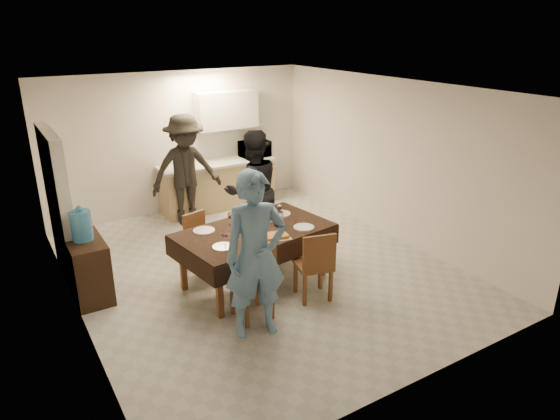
{
  "coord_description": "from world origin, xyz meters",
  "views": [
    {
      "loc": [
        -3.17,
        -5.78,
        3.39
      ],
      "look_at": [
        0.18,
        -0.3,
        0.97
      ],
      "focal_mm": 32.0,
      "sensor_mm": 36.0,
      "label": 1
    }
  ],
  "objects_px": {
    "water_pitcher": "(278,219)",
    "person_far": "(253,191)",
    "dining_table": "(254,232)",
    "microwave": "(255,149)",
    "water_jug": "(81,226)",
    "savoury_tart": "(275,236)",
    "console": "(88,268)",
    "person_kitchen": "(186,170)",
    "wine_bottle": "(249,217)",
    "person_near": "(256,256)"
  },
  "relations": [
    {
      "from": "wine_bottle",
      "to": "person_far",
      "type": "height_order",
      "value": "person_far"
    },
    {
      "from": "savoury_tart",
      "to": "microwave",
      "type": "height_order",
      "value": "microwave"
    },
    {
      "from": "dining_table",
      "to": "wine_bottle",
      "type": "relative_size",
      "value": 6.33
    },
    {
      "from": "wine_bottle",
      "to": "person_far",
      "type": "xyz_separation_m",
      "value": [
        0.6,
        1.0,
        -0.01
      ]
    },
    {
      "from": "water_jug",
      "to": "person_far",
      "type": "relative_size",
      "value": 0.2
    },
    {
      "from": "water_pitcher",
      "to": "dining_table",
      "type": "bearing_deg",
      "value": 171.87
    },
    {
      "from": "water_jug",
      "to": "savoury_tart",
      "type": "bearing_deg",
      "value": -28.91
    },
    {
      "from": "dining_table",
      "to": "person_near",
      "type": "xyz_separation_m",
      "value": [
        -0.55,
        -1.05,
        0.22
      ]
    },
    {
      "from": "dining_table",
      "to": "console",
      "type": "xyz_separation_m",
      "value": [
        -2.03,
        0.8,
        -0.35
      ]
    },
    {
      "from": "dining_table",
      "to": "microwave",
      "type": "bearing_deg",
      "value": 52.83
    },
    {
      "from": "savoury_tart",
      "to": "person_near",
      "type": "relative_size",
      "value": 0.19
    },
    {
      "from": "water_jug",
      "to": "microwave",
      "type": "bearing_deg",
      "value": 30.95
    },
    {
      "from": "microwave",
      "to": "person_kitchen",
      "type": "bearing_deg",
      "value": 15.52
    },
    {
      "from": "dining_table",
      "to": "person_far",
      "type": "relative_size",
      "value": 1.15
    },
    {
      "from": "microwave",
      "to": "water_pitcher",
      "type": "bearing_deg",
      "value": 66.75
    },
    {
      "from": "console",
      "to": "person_kitchen",
      "type": "relative_size",
      "value": 0.45
    },
    {
      "from": "console",
      "to": "microwave",
      "type": "relative_size",
      "value": 1.56
    },
    {
      "from": "console",
      "to": "person_far",
      "type": "distance_m",
      "value": 2.65
    },
    {
      "from": "water_pitcher",
      "to": "person_far",
      "type": "height_order",
      "value": "person_far"
    },
    {
      "from": "water_jug",
      "to": "wine_bottle",
      "type": "xyz_separation_m",
      "value": [
        1.98,
        -0.75,
        -0.04
      ]
    },
    {
      "from": "person_near",
      "to": "water_jug",
      "type": "bearing_deg",
      "value": 141.88
    },
    {
      "from": "water_jug",
      "to": "person_far",
      "type": "bearing_deg",
      "value": 5.58
    },
    {
      "from": "person_kitchen",
      "to": "person_far",
      "type": "bearing_deg",
      "value": -71.66
    },
    {
      "from": "console",
      "to": "person_near",
      "type": "distance_m",
      "value": 2.44
    },
    {
      "from": "water_pitcher",
      "to": "wine_bottle",
      "type": "bearing_deg",
      "value": 165.96
    },
    {
      "from": "savoury_tart",
      "to": "person_kitchen",
      "type": "xyz_separation_m",
      "value": [
        -0.05,
        2.95,
        0.17
      ]
    },
    {
      "from": "water_jug",
      "to": "water_pitcher",
      "type": "xyz_separation_m",
      "value": [
        2.38,
        -0.85,
        -0.11
      ]
    },
    {
      "from": "console",
      "to": "dining_table",
      "type": "bearing_deg",
      "value": -21.43
    },
    {
      "from": "water_pitcher",
      "to": "person_far",
      "type": "distance_m",
      "value": 1.12
    },
    {
      "from": "console",
      "to": "person_near",
      "type": "bearing_deg",
      "value": -51.26
    },
    {
      "from": "dining_table",
      "to": "person_near",
      "type": "height_order",
      "value": "person_near"
    },
    {
      "from": "console",
      "to": "person_near",
      "type": "height_order",
      "value": "person_near"
    },
    {
      "from": "wine_bottle",
      "to": "person_kitchen",
      "type": "height_order",
      "value": "person_kitchen"
    },
    {
      "from": "wine_bottle",
      "to": "savoury_tart",
      "type": "height_order",
      "value": "wine_bottle"
    },
    {
      "from": "dining_table",
      "to": "person_kitchen",
      "type": "distance_m",
      "value": 2.58
    },
    {
      "from": "water_pitcher",
      "to": "microwave",
      "type": "height_order",
      "value": "microwave"
    },
    {
      "from": "savoury_tart",
      "to": "dining_table",
      "type": "bearing_deg",
      "value": 104.74
    },
    {
      "from": "person_near",
      "to": "savoury_tart",
      "type": "bearing_deg",
      "value": 59.01
    },
    {
      "from": "dining_table",
      "to": "wine_bottle",
      "type": "xyz_separation_m",
      "value": [
        -0.05,
        0.05,
        0.21
      ]
    },
    {
      "from": "dining_table",
      "to": "savoury_tart",
      "type": "relative_size",
      "value": 5.92
    },
    {
      "from": "water_jug",
      "to": "person_far",
      "type": "xyz_separation_m",
      "value": [
        2.58,
        0.25,
        -0.05
      ]
    },
    {
      "from": "dining_table",
      "to": "water_pitcher",
      "type": "distance_m",
      "value": 0.38
    },
    {
      "from": "person_near",
      "to": "person_kitchen",
      "type": "relative_size",
      "value": 0.99
    },
    {
      "from": "water_pitcher",
      "to": "person_far",
      "type": "relative_size",
      "value": 0.11
    },
    {
      "from": "microwave",
      "to": "water_jug",
      "type": "bearing_deg",
      "value": 30.95
    },
    {
      "from": "dining_table",
      "to": "console",
      "type": "relative_size",
      "value": 2.48
    },
    {
      "from": "savoury_tart",
      "to": "person_kitchen",
      "type": "height_order",
      "value": "person_kitchen"
    },
    {
      "from": "person_kitchen",
      "to": "dining_table",
      "type": "bearing_deg",
      "value": -91.06
    },
    {
      "from": "person_kitchen",
      "to": "savoury_tart",
      "type": "bearing_deg",
      "value": -88.98
    },
    {
      "from": "console",
      "to": "wine_bottle",
      "type": "bearing_deg",
      "value": -20.67
    }
  ]
}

